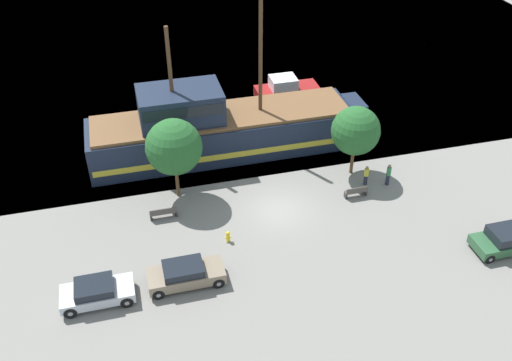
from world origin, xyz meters
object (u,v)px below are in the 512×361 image
Objects in this scene: parked_car_curb_rear at (97,292)px; pedestrian_walking_near at (388,175)px; fire_hydrant at (228,236)px; pirate_ship at (218,128)px; parked_car_curb_mid at (509,239)px; moored_boat_dockside at (286,90)px; bench_promenade_west at (356,192)px; parked_car_curb_front at (186,274)px; bench_promenade_east at (163,213)px; pedestrian_walking_far at (366,175)px.

parked_car_curb_rear is 2.37× the size of pedestrian_walking_near.
parked_car_curb_rear is at bearing -159.62° from fire_hydrant.
pedestrian_walking_near is (12.21, 3.03, 0.44)m from fire_hydrant.
pirate_ship is 4.71× the size of parked_car_curb_mid.
pirate_ship is 5.31× the size of parked_car_curb_rear.
moored_boat_dockside is 15.32m from bench_promenade_west.
parked_car_curb_mid is 17.16m from fire_hydrant.
parked_car_curb_front is at bearing -109.28° from pirate_ship.
parked_car_curb_rear is 2.23× the size of bench_promenade_east.
pedestrian_walking_far is (-1.49, 0.41, -0.09)m from pedestrian_walking_near.
parked_car_curb_front is at bearing -155.41° from pedestrian_walking_far.
parked_car_curb_mid is 24.52m from parked_car_curb_rear.
parked_car_curb_rear is (-17.20, -20.53, -0.05)m from moored_boat_dockside.
fire_hydrant is (-1.52, -10.32, -1.64)m from pirate_ship.
bench_promenade_west is at bearing -45.33° from pirate_ship.
parked_car_curb_mid is at bearing -22.35° from bench_promenade_east.
pedestrian_walking_near is (3.02, -14.53, 0.13)m from moored_boat_dockside.
pirate_ship is 11.55m from pedestrian_walking_far.
parked_car_curb_rear is at bearing -125.66° from pirate_ship.
bench_promenade_east is at bearing 54.82° from parked_car_curb_rear.
fire_hydrant is at bearing -162.18° from pedestrian_walking_far.
pedestrian_walking_near is (-4.22, 7.97, 0.13)m from parked_car_curb_mid.
bench_promenade_west is 0.95× the size of pedestrian_walking_near.
fire_hydrant is at bearing -166.06° from pedestrian_walking_near.
fire_hydrant is (-9.19, -17.56, -0.31)m from moored_boat_dockside.
fire_hydrant is at bearing -42.48° from bench_promenade_east.
bench_promenade_west is at bearing 16.60° from parked_car_curb_rear.
pirate_ship is at bearing 53.92° from bench_promenade_east.
parked_car_curb_rear is (-4.93, -0.10, -0.03)m from parked_car_curb_front.
parked_car_curb_rear is at bearing -163.40° from bench_promenade_west.
parked_car_curb_front reaches higher than parked_car_curb_rear.
parked_car_curb_front is 6.19m from bench_promenade_east.
pedestrian_walking_far is at bearing 17.82° from fire_hydrant.
pirate_ship is at bearing -136.62° from moored_boat_dockside.
parked_car_curb_front is 0.97× the size of parked_car_curb_mid.
pirate_ship is 13.94× the size of pedestrian_walking_far.
fire_hydrant is at bearing -166.70° from bench_promenade_west.
parked_car_curb_front is 15.18m from pedestrian_walking_far.
pedestrian_walking_near is 1.11× the size of pedestrian_walking_far.
parked_car_curb_mid reaches higher than parked_car_curb_front.
bench_promenade_east is at bearing 175.43° from bench_promenade_west.
pirate_ship reaches higher than parked_car_curb_rear.
pirate_ship reaches higher than pedestrian_walking_far.
parked_car_curb_front reaches higher than bench_promenade_east.
pirate_ship is 14.04m from parked_car_curb_front.
pedestrian_walking_far is at bearing 44.68° from bench_promenade_west.
pirate_ship is 27.70× the size of fire_hydrant.
parked_car_curb_mid is 5.88× the size of fire_hydrant.
fire_hydrant is at bearing 42.91° from parked_car_curb_front.
bench_promenade_west is at bearing 133.95° from parked_car_curb_mid.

